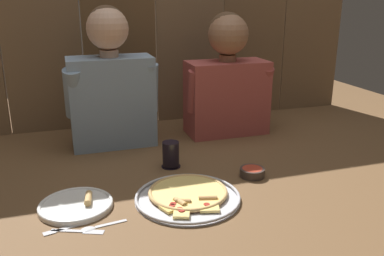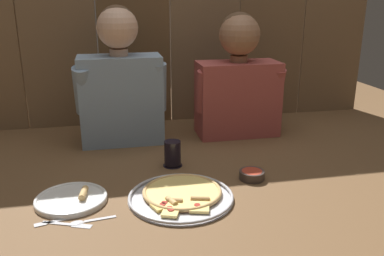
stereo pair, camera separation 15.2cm
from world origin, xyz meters
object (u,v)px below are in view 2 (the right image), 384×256
Objects in this scene: dinner_plate at (71,199)px; drinking_glass at (173,154)px; diner_right at (238,79)px; pizza_tray at (181,195)px; dipping_bowl at (252,174)px; diner_left at (120,81)px.

dinner_plate is 0.44m from drinking_glass.
diner_right is (0.75, 0.56, 0.26)m from dinner_plate.
dipping_bowl is (0.28, 0.09, 0.01)m from pizza_tray.
diner_left reaches higher than drinking_glass.
dinner_plate is at bearing -109.47° from diner_left.
dipping_bowl is (0.27, -0.18, -0.03)m from drinking_glass.
pizza_tray is at bearing -93.11° from drinking_glass.
pizza_tray is 0.30m from dipping_bowl.
drinking_glass is at bearing -138.20° from diner_right.
diner_right reaches higher than pizza_tray.
dipping_bowl is 0.73m from diner_left.
pizza_tray is at bearing -122.45° from diner_right.
diner_left reaches higher than diner_right.
pizza_tray is at bearing -74.92° from diner_left.
diner_right is at bearing 0.07° from diner_left.
drinking_glass is (0.37, 0.23, 0.04)m from dinner_plate.
diner_right is (0.10, 0.51, 0.25)m from dipping_bowl.
diner_right is (0.39, 0.61, 0.26)m from pizza_tray.
dinner_plate is at bearing -143.19° from diner_right.
drinking_glass reaches higher than pizza_tray.
diner_left is (-0.44, 0.51, 0.27)m from dipping_bowl.
pizza_tray is 0.61× the size of diner_right.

